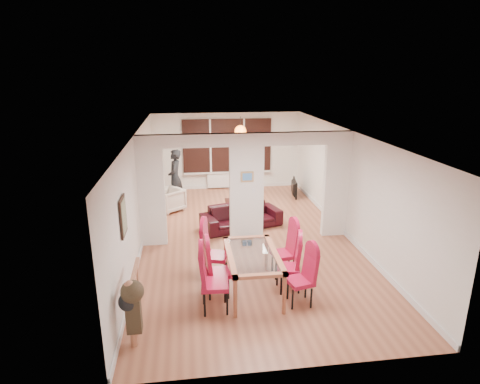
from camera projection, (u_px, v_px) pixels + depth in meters
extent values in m
cube|color=#9D593F|center=(246.00, 239.00, 9.82)|extent=(5.00, 9.00, 0.01)
cube|color=white|center=(246.00, 188.00, 9.44)|extent=(5.00, 0.18, 2.60)
cube|color=black|center=(227.00, 146.00, 13.59)|extent=(3.00, 0.08, 1.80)
cube|color=white|center=(228.00, 180.00, 13.90)|extent=(1.40, 0.08, 0.50)
sphere|color=orange|center=(240.00, 131.00, 12.36)|extent=(0.36, 0.36, 0.36)
cube|color=gray|center=(123.00, 216.00, 6.77)|extent=(0.04, 0.52, 0.67)
cube|color=#4C8CD8|center=(247.00, 177.00, 9.26)|extent=(0.30, 0.03, 0.25)
imported|color=black|center=(241.00, 216.00, 10.47)|extent=(2.22, 1.41, 0.61)
imported|color=beige|center=(169.00, 200.00, 11.68)|extent=(1.02, 1.02, 0.67)
imported|color=black|center=(175.00, 178.00, 12.06)|extent=(0.65, 0.46, 1.71)
imported|color=black|center=(292.00, 188.00, 13.11)|extent=(0.95, 0.27, 0.54)
cylinder|color=#143F19|center=(248.00, 196.00, 11.92)|extent=(0.07, 0.07, 0.29)
imported|color=black|center=(244.00, 198.00, 12.11)|extent=(0.20, 0.20, 0.05)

